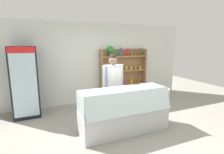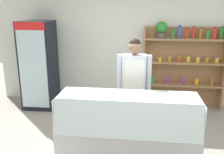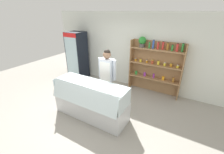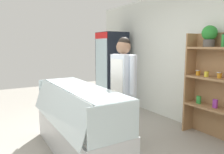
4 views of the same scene
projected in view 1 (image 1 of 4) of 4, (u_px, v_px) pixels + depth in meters
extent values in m
plane|color=gray|center=(127.00, 128.00, 4.23)|extent=(12.00, 12.00, 0.00)
cube|color=silver|center=(96.00, 63.00, 6.07)|extent=(6.80, 0.10, 2.70)
cube|color=black|center=(25.00, 82.00, 4.79)|extent=(0.69, 0.65, 1.95)
cube|color=silver|center=(24.00, 85.00, 4.49)|extent=(0.61, 0.01, 1.75)
cube|color=red|center=(21.00, 50.00, 4.32)|extent=(0.65, 0.01, 0.16)
cylinder|color=purple|center=(19.00, 108.00, 4.60)|extent=(0.06, 0.06, 0.16)
cylinder|color=#9E6623|center=(27.00, 107.00, 4.67)|extent=(0.06, 0.06, 0.18)
cylinder|color=purple|center=(35.00, 106.00, 4.75)|extent=(0.06, 0.06, 0.18)
cylinder|color=#2D8C38|center=(16.00, 90.00, 4.49)|extent=(0.07, 0.07, 0.16)
cylinder|color=#9E6623|center=(22.00, 89.00, 4.55)|extent=(0.05, 0.05, 0.16)
cylinder|color=#2D8C38|center=(28.00, 88.00, 4.60)|extent=(0.06, 0.06, 0.19)
cylinder|color=#2D8C38|center=(34.00, 87.00, 4.65)|extent=(0.05, 0.05, 0.19)
cylinder|color=#3356B2|center=(14.00, 69.00, 4.39)|extent=(0.05, 0.05, 0.22)
cylinder|color=silver|center=(20.00, 69.00, 4.45)|extent=(0.06, 0.06, 0.17)
cylinder|color=red|center=(26.00, 69.00, 4.50)|extent=(0.06, 0.06, 0.16)
cylinder|color=silver|center=(32.00, 69.00, 4.56)|extent=(0.05, 0.05, 0.14)
cube|color=#9E754C|center=(122.00, 74.00, 6.43)|extent=(1.75, 0.02, 1.82)
cube|color=#9E754C|center=(101.00, 76.00, 5.97)|extent=(0.03, 0.28, 1.82)
cube|color=#9E754C|center=(144.00, 73.00, 6.64)|extent=(0.03, 0.28, 1.82)
cube|color=#9E754C|center=(124.00, 84.00, 6.37)|extent=(1.69, 0.28, 0.04)
cube|color=#9E754C|center=(124.00, 71.00, 6.28)|extent=(1.69, 0.28, 0.04)
cube|color=#9E754C|center=(124.00, 56.00, 6.18)|extent=(1.69, 0.28, 0.04)
cylinder|color=#4C4742|center=(111.00, 55.00, 5.97)|extent=(0.19, 0.19, 0.12)
sphere|color=#27852D|center=(111.00, 50.00, 5.93)|extent=(0.25, 0.25, 0.25)
cylinder|color=#2D8C38|center=(117.00, 53.00, 6.06)|extent=(0.06, 0.06, 0.19)
cylinder|color=black|center=(117.00, 50.00, 6.04)|extent=(0.04, 0.04, 0.02)
cylinder|color=#3356B2|center=(121.00, 52.00, 6.09)|extent=(0.07, 0.07, 0.27)
cylinder|color=black|center=(121.00, 48.00, 6.07)|extent=(0.04, 0.04, 0.02)
cylinder|color=red|center=(125.00, 53.00, 6.15)|extent=(0.07, 0.07, 0.22)
cylinder|color=black|center=(125.00, 49.00, 6.14)|extent=(0.04, 0.04, 0.02)
cylinder|color=red|center=(128.00, 52.00, 6.23)|extent=(0.06, 0.06, 0.25)
cylinder|color=black|center=(128.00, 48.00, 6.19)|extent=(0.04, 0.04, 0.02)
cylinder|color=#9E6623|center=(131.00, 53.00, 6.29)|extent=(0.07, 0.07, 0.22)
cylinder|color=black|center=(132.00, 49.00, 6.25)|extent=(0.05, 0.05, 0.02)
cylinder|color=#2D8C38|center=(135.00, 53.00, 6.32)|extent=(0.06, 0.06, 0.18)
cylinder|color=black|center=(135.00, 50.00, 6.32)|extent=(0.04, 0.04, 0.02)
cylinder|color=red|center=(139.00, 52.00, 6.37)|extent=(0.08, 0.08, 0.23)
cylinder|color=black|center=(139.00, 49.00, 6.36)|extent=(0.05, 0.05, 0.02)
cylinder|color=#2D8C38|center=(141.00, 52.00, 6.46)|extent=(0.07, 0.07, 0.25)
cylinder|color=black|center=(142.00, 48.00, 6.41)|extent=(0.04, 0.04, 0.02)
cylinder|color=orange|center=(105.00, 70.00, 6.01)|extent=(0.07, 0.07, 0.08)
cylinder|color=silver|center=(105.00, 69.00, 5.98)|extent=(0.07, 0.07, 0.01)
cylinder|color=yellow|center=(111.00, 70.00, 6.05)|extent=(0.07, 0.07, 0.08)
cylinder|color=gold|center=(111.00, 68.00, 6.06)|extent=(0.07, 0.07, 0.01)
cylinder|color=orange|center=(116.00, 69.00, 6.17)|extent=(0.07, 0.07, 0.09)
cylinder|color=silver|center=(116.00, 68.00, 6.14)|extent=(0.07, 0.07, 0.01)
cylinder|color=#BF4C2D|center=(121.00, 69.00, 6.22)|extent=(0.08, 0.08, 0.12)
cylinder|color=gold|center=(121.00, 67.00, 6.21)|extent=(0.08, 0.08, 0.01)
cylinder|color=yellow|center=(126.00, 68.00, 6.30)|extent=(0.08, 0.08, 0.12)
cylinder|color=gold|center=(126.00, 67.00, 6.29)|extent=(0.08, 0.08, 0.01)
cylinder|color=yellow|center=(131.00, 68.00, 6.38)|extent=(0.08, 0.08, 0.09)
cylinder|color=silver|center=(131.00, 67.00, 6.37)|extent=(0.08, 0.08, 0.01)
cylinder|color=orange|center=(136.00, 68.00, 6.47)|extent=(0.07, 0.07, 0.10)
cylinder|color=gold|center=(136.00, 67.00, 6.45)|extent=(0.07, 0.07, 0.01)
cylinder|color=yellow|center=(140.00, 68.00, 6.54)|extent=(0.08, 0.08, 0.09)
cylinder|color=silver|center=(140.00, 67.00, 6.53)|extent=(0.08, 0.08, 0.01)
cube|color=#2D8C38|center=(107.00, 84.00, 6.11)|extent=(0.08, 0.04, 0.14)
cube|color=purple|center=(116.00, 83.00, 6.23)|extent=(0.07, 0.04, 0.15)
cube|color=purple|center=(124.00, 82.00, 6.35)|extent=(0.06, 0.04, 0.16)
cube|color=orange|center=(131.00, 81.00, 6.48)|extent=(0.07, 0.04, 0.13)
cube|color=#9E6623|center=(139.00, 80.00, 6.61)|extent=(0.06, 0.04, 0.16)
cube|color=silver|center=(124.00, 119.00, 4.07)|extent=(2.04, 0.69, 0.55)
cube|color=white|center=(124.00, 107.00, 4.02)|extent=(1.98, 0.63, 0.03)
cube|color=silver|center=(131.00, 103.00, 3.69)|extent=(2.00, 0.16, 0.47)
cube|color=silver|center=(123.00, 89.00, 3.98)|extent=(2.00, 0.53, 0.01)
cube|color=silver|center=(80.00, 105.00, 3.59)|extent=(0.01, 0.65, 0.45)
cube|color=silver|center=(160.00, 94.00, 4.37)|extent=(0.01, 0.65, 0.45)
cube|color=tan|center=(89.00, 110.00, 3.77)|extent=(0.16, 0.12, 0.05)
cube|color=white|center=(92.00, 113.00, 3.59)|extent=(0.05, 0.03, 0.02)
cube|color=beige|center=(103.00, 107.00, 3.90)|extent=(0.16, 0.13, 0.06)
cube|color=white|center=(107.00, 111.00, 3.71)|extent=(0.05, 0.03, 0.02)
cube|color=beige|center=(116.00, 105.00, 4.02)|extent=(0.16, 0.13, 0.06)
cube|color=white|center=(120.00, 109.00, 3.84)|extent=(0.05, 0.03, 0.02)
cube|color=tan|center=(128.00, 104.00, 4.15)|extent=(0.16, 0.12, 0.05)
cube|color=white|center=(133.00, 106.00, 3.96)|extent=(0.05, 0.03, 0.02)
cube|color=beige|center=(140.00, 102.00, 4.27)|extent=(0.17, 0.14, 0.05)
cube|color=white|center=(145.00, 105.00, 4.08)|extent=(0.05, 0.03, 0.02)
cube|color=tan|center=(151.00, 100.00, 4.40)|extent=(0.16, 0.12, 0.05)
cube|color=white|center=(156.00, 103.00, 4.21)|extent=(0.05, 0.03, 0.02)
cylinder|color=tan|center=(90.00, 111.00, 3.58)|extent=(0.18, 0.16, 0.15)
cylinder|color=#A35B4C|center=(100.00, 109.00, 3.67)|extent=(0.17, 0.17, 0.14)
cylinder|color=white|center=(145.00, 101.00, 4.12)|extent=(0.07, 0.07, 0.21)
cylinder|color=white|center=(148.00, 100.00, 4.16)|extent=(0.07, 0.07, 0.19)
cylinder|color=#4C4233|center=(110.00, 104.00, 4.72)|extent=(0.13, 0.13, 0.80)
cylinder|color=#4C4233|center=(116.00, 103.00, 4.78)|extent=(0.13, 0.13, 0.80)
cube|color=silver|center=(113.00, 77.00, 4.61)|extent=(0.39, 0.24, 0.66)
cube|color=white|center=(115.00, 92.00, 4.57)|extent=(0.33, 0.01, 1.24)
cylinder|color=silver|center=(104.00, 77.00, 4.51)|extent=(0.09, 0.09, 0.60)
cylinder|color=silver|center=(121.00, 76.00, 4.70)|extent=(0.09, 0.09, 0.60)
sphere|color=#8C664C|center=(113.00, 60.00, 4.53)|extent=(0.23, 0.23, 0.23)
sphere|color=black|center=(113.00, 58.00, 4.52)|extent=(0.19, 0.19, 0.19)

